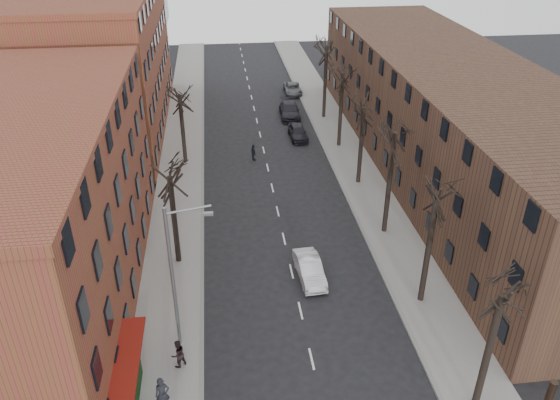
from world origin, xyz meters
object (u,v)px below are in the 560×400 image
object	(u,v)px
silver_sedan	(310,269)
parked_car_mid	(290,110)
parked_car_near	(298,132)
pedestrian_a	(162,394)

from	to	relation	value
silver_sedan	parked_car_mid	size ratio (longest dim) A/B	0.80
parked_car_mid	parked_car_near	bearing A→B (deg)	-87.87
silver_sedan	pedestrian_a	world-z (taller)	pedestrian_a
silver_sedan	pedestrian_a	xyz separation A→B (m)	(-8.90, -9.63, 0.42)
parked_car_mid	pedestrian_a	world-z (taller)	pedestrian_a
silver_sedan	pedestrian_a	distance (m)	13.12
parked_car_mid	pedestrian_a	distance (m)	40.91
parked_car_near	parked_car_mid	xyz separation A→B (m)	(0.00, 6.26, 0.05)
silver_sedan	parked_car_mid	distance (m)	29.72
parked_car_near	parked_car_mid	bearing A→B (deg)	88.39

